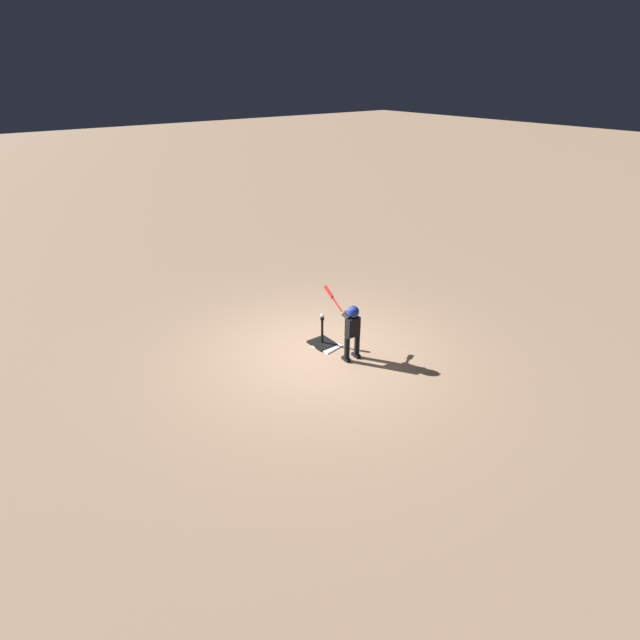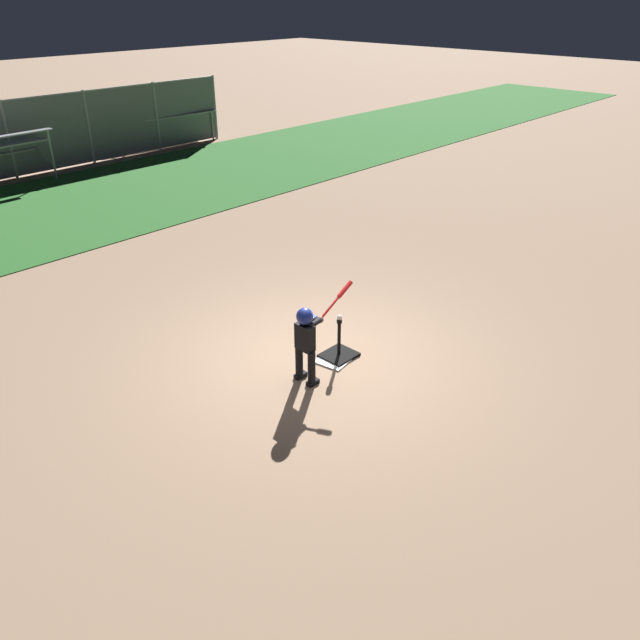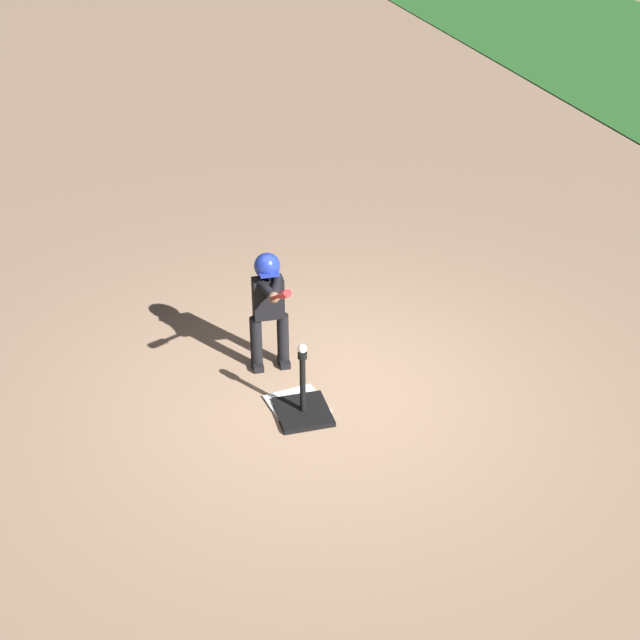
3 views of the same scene
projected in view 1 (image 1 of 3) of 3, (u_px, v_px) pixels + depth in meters
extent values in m
plane|color=#93755B|center=(319.00, 352.00, 9.70)|extent=(90.00, 90.00, 0.00)
cube|color=white|center=(327.00, 346.00, 9.90)|extent=(0.50, 0.50, 0.02)
cube|color=black|center=(322.00, 343.00, 9.98)|extent=(0.48, 0.43, 0.04)
cylinder|color=black|center=(322.00, 331.00, 9.86)|extent=(0.05, 0.05, 0.51)
cylinder|color=black|center=(322.00, 318.00, 9.73)|extent=(0.08, 0.08, 0.05)
cylinder|color=black|center=(347.00, 349.00, 9.31)|extent=(0.11, 0.11, 0.50)
cube|color=black|center=(346.00, 359.00, 9.42)|extent=(0.18, 0.10, 0.06)
cylinder|color=black|center=(357.00, 345.00, 9.43)|extent=(0.11, 0.11, 0.50)
cube|color=black|center=(356.00, 355.00, 9.55)|extent=(0.18, 0.10, 0.06)
cube|color=black|center=(353.00, 327.00, 9.17)|extent=(0.15, 0.27, 0.37)
sphere|color=brown|center=(353.00, 312.00, 9.04)|extent=(0.19, 0.19, 0.19)
sphere|color=navy|center=(353.00, 312.00, 9.04)|extent=(0.22, 0.22, 0.22)
cube|color=navy|center=(350.00, 311.00, 9.12)|extent=(0.12, 0.17, 0.01)
cylinder|color=black|center=(346.00, 316.00, 9.18)|extent=(0.31, 0.17, 0.11)
cylinder|color=black|center=(350.00, 315.00, 9.22)|extent=(0.31, 0.15, 0.11)
sphere|color=brown|center=(344.00, 314.00, 9.31)|extent=(0.10, 0.10, 0.10)
cylinder|color=red|center=(334.00, 300.00, 9.44)|extent=(0.59, 0.05, 0.37)
cylinder|color=red|center=(329.00, 292.00, 9.52)|extent=(0.28, 0.07, 0.20)
cylinder|color=black|center=(344.00, 315.00, 9.30)|extent=(0.04, 0.05, 0.05)
sphere|color=white|center=(322.00, 316.00, 9.70)|extent=(0.07, 0.07, 0.07)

